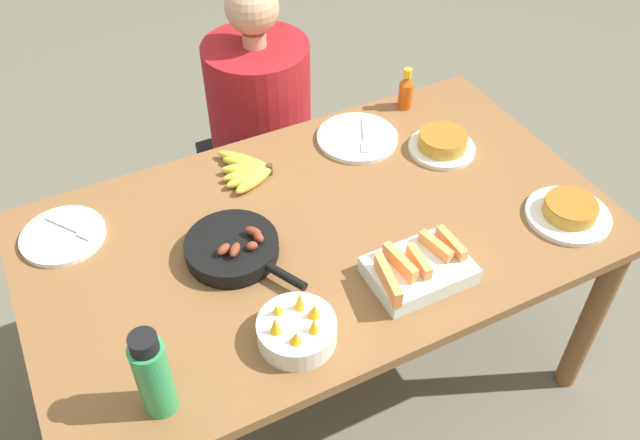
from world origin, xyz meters
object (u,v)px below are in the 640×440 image
object	(u,v)px
empty_plate_near_front	(63,236)
hot_sauce_bottle	(406,91)
melon_tray	(418,269)
empty_plate_far_left	(357,138)
frittata_plate_center	(569,212)
water_bottle	(153,375)
frittata_plate_side	(442,144)
person_figure	(262,149)
banana_bunch	(248,170)
skillet	(233,249)
fruit_bowl_mango	(297,330)

from	to	relation	value
empty_plate_near_front	hot_sauce_bottle	bearing A→B (deg)	5.45
melon_tray	empty_plate_far_left	xyz separation A→B (m)	(0.15, 0.59, -0.02)
frittata_plate_center	water_bottle	world-z (taller)	water_bottle
frittata_plate_side	empty_plate_near_front	size ratio (longest dim) A/B	0.92
frittata_plate_side	empty_plate_far_left	xyz separation A→B (m)	(-0.21, 0.17, -0.02)
empty_plate_near_front	person_figure	distance (m)	0.94
banana_bunch	hot_sauce_bottle	xyz separation A→B (m)	(0.62, 0.09, 0.05)
water_bottle	hot_sauce_bottle	size ratio (longest dim) A/B	1.67
skillet	fruit_bowl_mango	distance (m)	0.33
banana_bunch	frittata_plate_center	world-z (taller)	frittata_plate_center
fruit_bowl_mango	person_figure	xyz separation A→B (m)	(0.34, 1.05, -0.31)
banana_bunch	person_figure	bearing A→B (deg)	63.59
frittata_plate_side	water_bottle	distance (m)	1.18
melon_tray	water_bottle	world-z (taller)	water_bottle
frittata_plate_center	frittata_plate_side	world-z (taller)	frittata_plate_side
banana_bunch	empty_plate_near_front	bearing A→B (deg)	-178.15
melon_tray	water_bottle	bearing A→B (deg)	-175.11
empty_plate_far_left	water_bottle	xyz separation A→B (m)	(-0.86, -0.65, 0.11)
empty_plate_far_left	fruit_bowl_mango	distance (m)	0.81
frittata_plate_side	empty_plate_far_left	bearing A→B (deg)	141.68
melon_tray	fruit_bowl_mango	size ratio (longest dim) A/B	1.39
frittata_plate_center	empty_plate_near_front	bearing A→B (deg)	156.48
hot_sauce_bottle	skillet	bearing A→B (deg)	-153.55
frittata_plate_center	fruit_bowl_mango	world-z (taller)	fruit_bowl_mango
banana_bunch	fruit_bowl_mango	distance (m)	0.63
person_figure	frittata_plate_side	bearing A→B (deg)	-57.31
skillet	banana_bunch	bearing A→B (deg)	123.92
skillet	frittata_plate_side	world-z (taller)	skillet
empty_plate_far_left	hot_sauce_bottle	xyz separation A→B (m)	(0.24, 0.09, 0.06)
skillet	water_bottle	bearing A→B (deg)	-68.72
empty_plate_near_front	empty_plate_far_left	bearing A→B (deg)	1.37
skillet	frittata_plate_side	xyz separation A→B (m)	(0.76, 0.13, -0.00)
frittata_plate_center	frittata_plate_side	bearing A→B (deg)	109.14
person_figure	melon_tray	bearing A→B (deg)	-88.77
empty_plate_near_front	person_figure	bearing A→B (deg)	30.09
skillet	hot_sauce_bottle	distance (m)	0.88
frittata_plate_side	water_bottle	size ratio (longest dim) A/B	0.86
skillet	frittata_plate_center	bearing A→B (deg)	45.15
frittata_plate_center	melon_tray	bearing A→B (deg)	179.60
banana_bunch	frittata_plate_side	xyz separation A→B (m)	(0.60, -0.16, 0.01)
fruit_bowl_mango	hot_sauce_bottle	distance (m)	1.04
fruit_bowl_mango	hot_sauce_bottle	bearing A→B (deg)	43.64
skillet	person_figure	distance (m)	0.87
frittata_plate_center	person_figure	size ratio (longest dim) A/B	0.21
banana_bunch	frittata_plate_side	world-z (taller)	frittata_plate_side
empty_plate_near_front	empty_plate_far_left	distance (m)	0.95
empty_plate_near_front	hot_sauce_bottle	xyz separation A→B (m)	(1.18, 0.11, 0.06)
fruit_bowl_mango	skillet	bearing A→B (deg)	96.11
skillet	frittata_plate_center	xyz separation A→B (m)	(0.91, -0.29, -0.01)
water_bottle	empty_plate_far_left	bearing A→B (deg)	37.08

